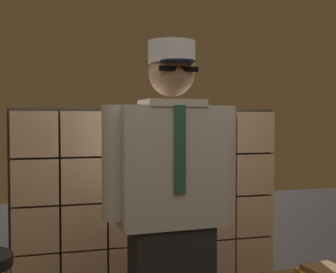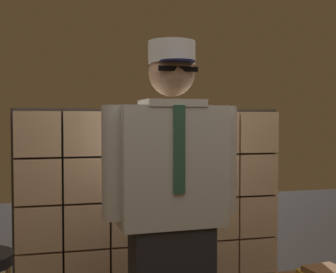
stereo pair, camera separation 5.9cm
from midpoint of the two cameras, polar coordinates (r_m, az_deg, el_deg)
The scene contains 2 objects.
glass_block_wall at distance 2.94m, azimuth -2.74°, elevation -10.74°, with size 1.74×0.10×1.45m.
standing_person at distance 2.25m, azimuth -0.30°, elevation -9.46°, with size 0.70×0.30×1.74m.
Camera 1 is at (-0.68, -1.62, 1.37)m, focal length 48.03 mm.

